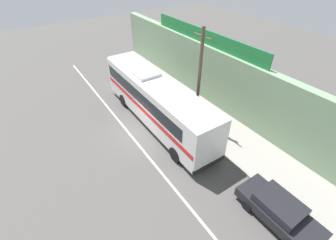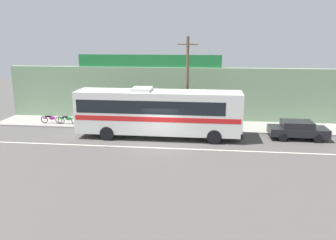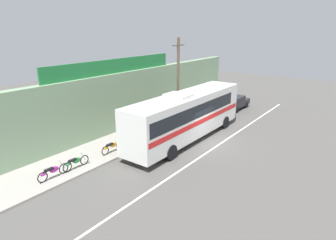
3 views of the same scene
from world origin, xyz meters
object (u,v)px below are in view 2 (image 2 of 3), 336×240
at_px(intercity_bus, 157,111).
at_px(utility_pole, 187,82).
at_px(motorcycle_green, 68,119).
at_px(motorcycle_black, 102,120).
at_px(pedestrian_by_curb, 160,114).
at_px(motorcycle_orange, 51,119).
at_px(parked_car, 298,129).

bearing_deg(intercity_bus, utility_pole, 46.92).
bearing_deg(utility_pole, motorcycle_green, 178.21).
relative_size(motorcycle_black, pedestrian_by_curb, 1.22).
bearing_deg(motorcycle_orange, intercity_bus, -14.99).
xyz_separation_m(motorcycle_orange, pedestrian_by_curb, (9.45, 0.52, 0.50)).
xyz_separation_m(parked_car, motorcycle_orange, (-20.12, 1.79, -0.17)).
distance_m(intercity_bus, motorcycle_black, 5.99).
xyz_separation_m(parked_car, pedestrian_by_curb, (-10.67, 2.32, 0.33)).
bearing_deg(motorcycle_black, motorcycle_orange, 179.94).
bearing_deg(utility_pole, motorcycle_black, 177.22).
bearing_deg(motorcycle_green, intercity_bus, -17.34).
xyz_separation_m(motorcycle_black, pedestrian_by_curb, (4.95, 0.53, 0.50)).
relative_size(utility_pole, pedestrian_by_curb, 4.57).
height_order(parked_car, motorcycle_orange, parked_car).
height_order(motorcycle_green, pedestrian_by_curb, pedestrian_by_curb).
distance_m(parked_car, utility_pole, 9.05).
xyz_separation_m(motorcycle_green, pedestrian_by_curb, (7.95, 0.56, 0.50)).
bearing_deg(motorcycle_orange, motorcycle_black, -0.06).
relative_size(parked_car, motorcycle_black, 2.16).
xyz_separation_m(parked_car, motorcycle_green, (-18.62, 1.76, -0.17)).
relative_size(motorcycle_black, motorcycle_orange, 1.00).
relative_size(intercity_bus, parked_car, 2.91).
xyz_separation_m(utility_pole, motorcycle_black, (-7.28, 0.35, -3.37)).
bearing_deg(pedestrian_by_curb, motorcycle_green, -175.97).
height_order(motorcycle_black, motorcycle_orange, same).
relative_size(utility_pole, motorcycle_black, 3.76).
distance_m(utility_pole, motorcycle_black, 8.03).
height_order(motorcycle_black, motorcycle_green, same).
relative_size(motorcycle_orange, motorcycle_green, 1.05).
height_order(intercity_bus, pedestrian_by_curb, intercity_bus).
bearing_deg(motorcycle_black, parked_car, -6.53).
bearing_deg(parked_car, utility_pole, 170.24).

